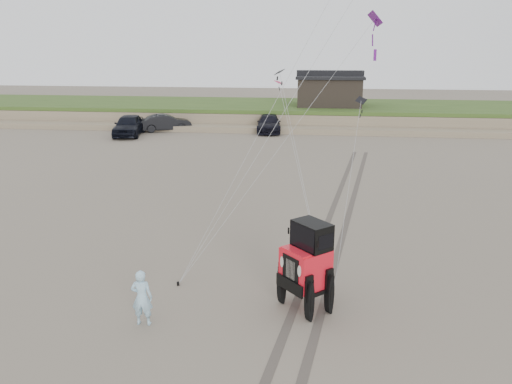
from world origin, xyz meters
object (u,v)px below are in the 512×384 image
cabin (329,90)px  truck_c (269,124)px  man (142,298)px  jeep (305,275)px  truck_a (129,125)px  truck_b (166,123)px

cabin → truck_c: 8.47m
man → truck_c: bearing=-93.9°
jeep → man: 4.55m
man → cabin: bearing=-101.7°
truck_a → truck_c: (11.60, 3.31, -0.15)m
truck_c → cabin: bearing=44.0°
truck_a → truck_c: truck_a is taller
truck_c → jeep: jeep is taller
truck_c → jeep: 31.03m
truck_a → truck_b: truck_a is taller
cabin → truck_b: cabin is taller
truck_a → truck_b: size_ratio=1.15×
truck_b → jeep: size_ratio=0.81×
cabin → truck_b: bearing=-155.0°
truck_b → jeep: (13.28, -30.11, 0.29)m
truck_a → jeep: 31.62m
jeep → man: (-4.32, -1.41, -0.24)m
man → truck_b: bearing=-77.6°
jeep → truck_b: bearing=161.2°
cabin → jeep: size_ratio=1.15×
cabin → truck_a: size_ratio=1.23×
truck_b → truck_c: (9.20, 0.65, -0.01)m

